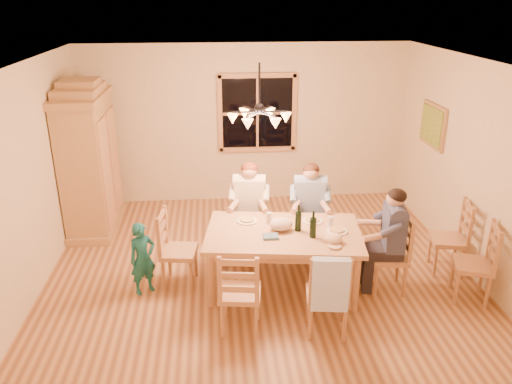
{
  "coord_description": "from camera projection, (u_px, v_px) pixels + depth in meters",
  "views": [
    {
      "loc": [
        -0.55,
        -5.81,
        3.44
      ],
      "look_at": [
        -0.03,
        0.1,
        1.07
      ],
      "focal_mm": 35.0,
      "sensor_mm": 36.0,
      "label": 1
    }
  ],
  "objects": [
    {
      "name": "chair_near_left",
      "position": [
        240.0,
        305.0,
        5.39
      ],
      "size": [
        0.49,
        0.47,
        0.99
      ],
      "rotation": [
        0.0,
        0.0,
        -0.13
      ],
      "color": "#A97A4A",
      "rests_on": "floor"
    },
    {
      "name": "ceiling",
      "position": [
        259.0,
        62.0,
        5.69
      ],
      "size": [
        5.5,
        5.0,
        0.02
      ],
      "primitive_type": "cube",
      "color": "white",
      "rests_on": "wall_back"
    },
    {
      "name": "towel",
      "position": [
        330.0,
        285.0,
        5.03
      ],
      "size": [
        0.39,
        0.15,
        0.58
      ],
      "primitive_type": "cube",
      "rotation": [
        0.0,
        0.0,
        -0.13
      ],
      "color": "#B6CDF7",
      "rests_on": "chair_near_right"
    },
    {
      "name": "chair_near_right",
      "position": [
        326.0,
        307.0,
        5.35
      ],
      "size": [
        0.49,
        0.47,
        0.99
      ],
      "rotation": [
        0.0,
        0.0,
        -0.13
      ],
      "color": "#A97A4A",
      "rests_on": "floor"
    },
    {
      "name": "wine_bottle_b",
      "position": [
        313.0,
        224.0,
        5.82
      ],
      "size": [
        0.08,
        0.08,
        0.33
      ],
      "primitive_type": "cylinder",
      "color": "black",
      "rests_on": "dining_table"
    },
    {
      "name": "wall_back",
      "position": [
        245.0,
        125.0,
        8.5
      ],
      "size": [
        5.5,
        0.02,
        2.7
      ],
      "primitive_type": "cube",
      "color": "beige",
      "rests_on": "floor"
    },
    {
      "name": "chair_end_left",
      "position": [
        180.0,
        262.0,
        6.24
      ],
      "size": [
        0.47,
        0.49,
        0.99
      ],
      "rotation": [
        0.0,
        0.0,
        -1.7
      ],
      "color": "#A97A4A",
      "rests_on": "floor"
    },
    {
      "name": "chair_spare_front",
      "position": [
        470.0,
        276.0,
        5.94
      ],
      "size": [
        0.53,
        0.55,
        0.99
      ],
      "rotation": [
        0.0,
        0.0,
        1.26
      ],
      "color": "#A97A4A",
      "rests_on": "floor"
    },
    {
      "name": "wall_left",
      "position": [
        31.0,
        181.0,
        5.97
      ],
      "size": [
        0.02,
        5.0,
        2.7
      ],
      "primitive_type": "cube",
      "color": "beige",
      "rests_on": "floor"
    },
    {
      "name": "napkin",
      "position": [
        271.0,
        237.0,
        5.86
      ],
      "size": [
        0.2,
        0.16,
        0.03
      ],
      "primitive_type": "cube",
      "rotation": [
        0.0,
        0.0,
        -0.13
      ],
      "color": "slate",
      "rests_on": "dining_table"
    },
    {
      "name": "adult_plaid_man",
      "position": [
        310.0,
        198.0,
        6.79
      ],
      "size": [
        0.43,
        0.47,
        0.87
      ],
      "rotation": [
        0.0,
        0.0,
        3.01
      ],
      "color": "#356592",
      "rests_on": "floor"
    },
    {
      "name": "plate_woman",
      "position": [
        247.0,
        221.0,
        6.28
      ],
      "size": [
        0.26,
        0.26,
        0.02
      ],
      "primitive_type": "cylinder",
      "color": "white",
      "rests_on": "dining_table"
    },
    {
      "name": "adult_slate_man",
      "position": [
        392.0,
        228.0,
        5.93
      ],
      "size": [
        0.47,
        0.43,
        0.87
      ],
      "rotation": [
        0.0,
        0.0,
        1.44
      ],
      "color": "#3C4461",
      "rests_on": "floor"
    },
    {
      "name": "adult_woman",
      "position": [
        249.0,
        197.0,
        6.82
      ],
      "size": [
        0.43,
        0.47,
        0.87
      ],
      "rotation": [
        0.0,
        0.0,
        3.01
      ],
      "color": "beige",
      "rests_on": "floor"
    },
    {
      "name": "chair_spare_back",
      "position": [
        446.0,
        250.0,
        6.54
      ],
      "size": [
        0.5,
        0.52,
        0.99
      ],
      "rotation": [
        0.0,
        0.0,
        1.36
      ],
      "color": "#A97A4A",
      "rests_on": "floor"
    },
    {
      "name": "wine_glass_a",
      "position": [
        269.0,
        218.0,
        6.21
      ],
      "size": [
        0.06,
        0.06,
        0.14
      ],
      "primitive_type": "cylinder",
      "color": "silver",
      "rests_on": "dining_table"
    },
    {
      "name": "wine_bottle_a",
      "position": [
        298.0,
        218.0,
        5.98
      ],
      "size": [
        0.08,
        0.08,
        0.33
      ],
      "primitive_type": "cylinder",
      "color": "black",
      "rests_on": "dining_table"
    },
    {
      "name": "armoire",
      "position": [
        90.0,
        163.0,
        7.51
      ],
      "size": [
        0.66,
        1.4,
        2.3
      ],
      "color": "#9B7743",
      "rests_on": "floor"
    },
    {
      "name": "chandelier",
      "position": [
        259.0,
        116.0,
        5.92
      ],
      "size": [
        0.77,
        0.68,
        0.71
      ],
      "color": "black",
      "rests_on": "ceiling"
    },
    {
      "name": "painting",
      "position": [
        433.0,
        126.0,
        7.43
      ],
      "size": [
        0.06,
        0.78,
        0.64
      ],
      "color": "#9B7743",
      "rests_on": "wall_right"
    },
    {
      "name": "chair_far_right",
      "position": [
        308.0,
        233.0,
        6.99
      ],
      "size": [
        0.49,
        0.47,
        0.99
      ],
      "rotation": [
        0.0,
        0.0,
        3.01
      ],
      "color": "#A97A4A",
      "rests_on": "floor"
    },
    {
      "name": "plate_plaid",
      "position": [
        313.0,
        221.0,
        6.28
      ],
      "size": [
        0.26,
        0.26,
        0.02
      ],
      "primitive_type": "cylinder",
      "color": "white",
      "rests_on": "dining_table"
    },
    {
      "name": "wine_glass_b",
      "position": [
        330.0,
        222.0,
        6.11
      ],
      "size": [
        0.06,
        0.06,
        0.14
      ],
      "primitive_type": "cylinder",
      "color": "silver",
      "rests_on": "dining_table"
    },
    {
      "name": "dining_table",
      "position": [
        283.0,
        239.0,
        6.05
      ],
      "size": [
        2.0,
        1.37,
        0.76
      ],
      "rotation": [
        0.0,
        0.0,
        -0.13
      ],
      "color": "tan",
      "rests_on": "floor"
    },
    {
      "name": "cloth_bundle",
      "position": [
        281.0,
        224.0,
        6.02
      ],
      "size": [
        0.28,
        0.22,
        0.15
      ],
      "primitive_type": "ellipsoid",
      "color": "#CCAE94",
      "rests_on": "dining_table"
    },
    {
      "name": "wall_right",
      "position": [
        472.0,
        167.0,
        6.41
      ],
      "size": [
        0.02,
        5.0,
        2.7
      ],
      "primitive_type": "cube",
      "color": "beige",
      "rests_on": "floor"
    },
    {
      "name": "chair_end_right",
      "position": [
        388.0,
        267.0,
        6.13
      ],
      "size": [
        0.47,
        0.49,
        0.99
      ],
      "rotation": [
        0.0,
        0.0,
        1.44
      ],
      "color": "#A97A4A",
      "rests_on": "floor"
    },
    {
      "name": "cap",
      "position": [
        334.0,
        238.0,
        5.73
      ],
      "size": [
        0.2,
        0.2,
        0.11
      ],
      "primitive_type": "ellipsoid",
      "color": "beige",
      "rests_on": "dining_table"
    },
    {
      "name": "plate_slate",
      "position": [
        337.0,
        231.0,
        6.01
      ],
      "size": [
        0.26,
        0.26,
        0.02
      ],
      "primitive_type": "cylinder",
      "color": "white",
      "rests_on": "dining_table"
    },
    {
      "name": "window",
      "position": [
        257.0,
        113.0,
        8.41
      ],
      "size": [
        1.3,
        0.06,
        1.3
      ],
      "color": "black",
      "rests_on": "wall_back"
    },
    {
      "name": "floor",
      "position": [
        259.0,
        268.0,
        6.69
      ],
      "size": [
        5.5,
        5.5,
        0.0
      ],
      "primitive_type": "plane",
      "color": "brown",
      "rests_on": "ground"
    },
    {
      "name": "chair_far_left",
      "position": [
        250.0,
        232.0,
        7.02
      ],
      "size": [
        0.49,
        0.47,
        0.99
      ],
      "rotation": [
        0.0,
        0.0,
        3.01
      ],
      "color": "#A97A4A",
      "rests_on": "floor"
    },
    {
      "name": "child",
      "position": [
        143.0,
        258.0,
        6.01
      ],
      "size": [
        0.4,
        0.36,
        0.92
      ],
      "primitive_type": "imported",
      "rotation": [
        0.0,
        0.0,
        0.56
      ],
      "color": "#196C74",
      "rests_on": "floor"
    }
  ]
}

